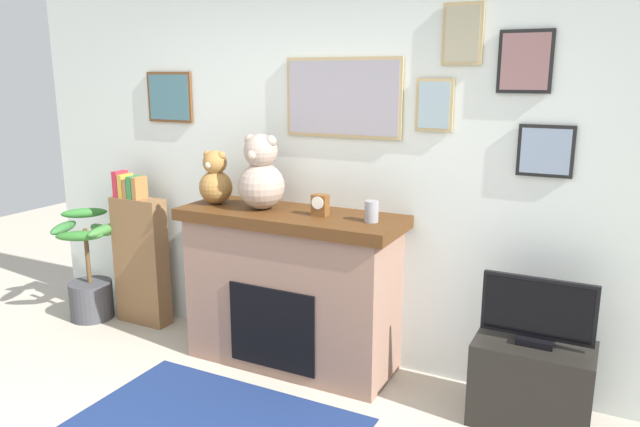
# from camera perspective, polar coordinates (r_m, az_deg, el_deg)

# --- Properties ---
(back_wall) EXTENTS (5.20, 0.15, 2.60)m
(back_wall) POSITION_cam_1_polar(r_m,az_deg,el_deg) (4.17, 0.91, 3.78)
(back_wall) COLOR silver
(back_wall) RESTS_ON ground_plane
(fireplace) EXTENTS (1.54, 0.59, 1.09)m
(fireplace) POSITION_cam_1_polar(r_m,az_deg,el_deg) (4.14, -2.74, -7.12)
(fireplace) COLOR #8D6957
(fireplace) RESTS_ON ground_plane
(bookshelf) EXTENTS (0.45, 0.16, 1.24)m
(bookshelf) POSITION_cam_1_polar(r_m,az_deg,el_deg) (5.02, -16.74, -3.94)
(bookshelf) COLOR brown
(bookshelf) RESTS_ON ground_plane
(potted_plant) EXTENTS (0.55, 0.54, 0.91)m
(potted_plant) POSITION_cam_1_polar(r_m,az_deg,el_deg) (5.31, -21.08, -5.93)
(potted_plant) COLOR #3F3F44
(potted_plant) RESTS_ON ground_plane
(tv_stand) EXTENTS (0.65, 0.40, 0.50)m
(tv_stand) POSITION_cam_1_polar(r_m,az_deg,el_deg) (3.78, 19.51, -15.05)
(tv_stand) COLOR black
(tv_stand) RESTS_ON ground_plane
(television) EXTENTS (0.61, 0.14, 0.39)m
(television) POSITION_cam_1_polar(r_m,az_deg,el_deg) (3.59, 20.04, -8.85)
(television) COLOR black
(television) RESTS_ON tv_stand
(candle_jar) EXTENTS (0.09, 0.09, 0.13)m
(candle_jar) POSITION_cam_1_polar(r_m,az_deg,el_deg) (3.71, 4.94, 0.20)
(candle_jar) COLOR gray
(candle_jar) RESTS_ON fireplace
(mantel_clock) EXTENTS (0.10, 0.08, 0.14)m
(mantel_clock) POSITION_cam_1_polar(r_m,az_deg,el_deg) (3.85, 0.01, 0.80)
(mantel_clock) COLOR brown
(mantel_clock) RESTS_ON fireplace
(teddy_bear_grey) EXTENTS (0.23, 0.23, 0.38)m
(teddy_bear_grey) POSITION_cam_1_polar(r_m,az_deg,el_deg) (4.26, -9.94, 3.18)
(teddy_bear_grey) COLOR olive
(teddy_bear_grey) RESTS_ON fireplace
(teddy_bear_cream) EXTENTS (0.32, 0.32, 0.51)m
(teddy_bear_cream) POSITION_cam_1_polar(r_m,az_deg,el_deg) (4.04, -5.64, 3.61)
(teddy_bear_cream) COLOR tan
(teddy_bear_cream) RESTS_ON fireplace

